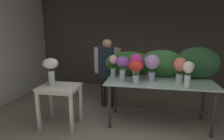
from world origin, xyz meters
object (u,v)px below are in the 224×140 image
side_table_white (60,92)px  vase_scarlet_freesia (136,69)px  vase_violet_anemones (123,65)px  vase_lilac_snapdragons (152,64)px  vase_ivory_hydrangea (188,72)px  vase_blush_dahlias (113,64)px  display_table_glass (159,88)px  florist (107,66)px  vase_magenta_carnations (136,64)px  vase_white_roses_tall (51,68)px  vase_coral_tulips (180,67)px

side_table_white → vase_scarlet_freesia: vase_scarlet_freesia is taller
vase_violet_anemones → vase_lilac_snapdragons: size_ratio=0.93×
vase_ivory_hydrangea → vase_blush_dahlias: (-1.27, 0.42, -0.00)m
display_table_glass → vase_ivory_hydrangea: size_ratio=4.46×
vase_scarlet_freesia → florist: bearing=127.7°
display_table_glass → vase_blush_dahlias: bearing=173.8°
vase_lilac_snapdragons → side_table_white: bearing=-166.6°
display_table_glass → florist: bearing=151.0°
side_table_white → vase_scarlet_freesia: size_ratio=1.92×
vase_violet_anemones → vase_magenta_carnations: vase_magenta_carnations is taller
vase_lilac_snapdragons → vase_magenta_carnations: (-0.28, 0.09, -0.02)m
florist → display_table_glass: bearing=-29.0°
vase_ivory_hydrangea → vase_lilac_snapdragons: bearing=153.0°
florist → vase_violet_anemones: florist is taller
florist → vase_blush_dahlias: size_ratio=3.57×
vase_blush_dahlias → vase_scarlet_freesia: vase_blush_dahlias is taller
vase_scarlet_freesia → vase_white_roses_tall: vase_white_roses_tall is taller
vase_blush_dahlias → vase_white_roses_tall: (-1.01, -0.51, 0.00)m
side_table_white → vase_coral_tulips: 2.15m
vase_blush_dahlias → vase_scarlet_freesia: 0.58m
vase_violet_anemones → vase_white_roses_tall: vase_violet_anemones is taller
display_table_glass → vase_violet_anemones: size_ratio=4.28×
side_table_white → vase_magenta_carnations: bearing=19.6°
side_table_white → florist: 1.24m
display_table_glass → vase_coral_tulips: (0.33, -0.01, 0.40)m
display_table_glass → florist: size_ratio=1.24×
vase_ivory_hydrangea → vase_violet_anemones: (-1.06, 0.19, 0.04)m
display_table_glass → side_table_white: size_ratio=2.48×
vase_magenta_carnations → vase_lilac_snapdragons: bearing=-17.3°
display_table_glass → vase_lilac_snapdragons: (-0.15, -0.04, 0.44)m
side_table_white → vase_white_roses_tall: (-0.14, 0.00, 0.44)m
vase_violet_anemones → vase_scarlet_freesia: bearing=-29.5°
florist → vase_blush_dahlias: bearing=-65.9°
vase_lilac_snapdragons → vase_magenta_carnations: 0.29m
display_table_glass → vase_violet_anemones: 0.79m
florist → vase_white_roses_tall: 1.29m
vase_violet_anemones → vase_coral_tulips: size_ratio=1.02×
florist → vase_blush_dahlias: 0.58m
vase_ivory_hydrangea → side_table_white: bearing=-177.4°
florist → vase_scarlet_freesia: bearing=-52.3°
vase_ivory_hydrangea → vase_white_roses_tall: vase_ivory_hydrangea is taller
vase_lilac_snapdragons → vase_coral_tulips: size_ratio=1.09×
vase_ivory_hydrangea → vase_lilac_snapdragons: 0.62m
vase_blush_dahlias → vase_scarlet_freesia: size_ratio=1.08×
side_table_white → florist: florist is taller
side_table_white → florist: size_ratio=0.50×
side_table_white → vase_scarlet_freesia: bearing=6.5°
display_table_glass → florist: 1.27m
vase_blush_dahlias → vase_coral_tulips: size_ratio=0.99×
vase_lilac_snapdragons → vase_white_roses_tall: 1.76m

